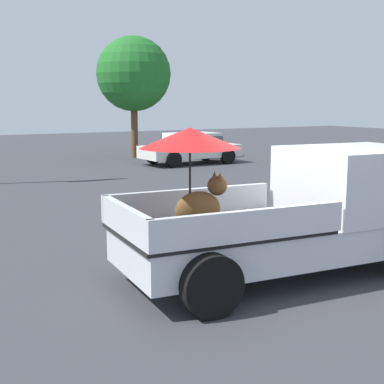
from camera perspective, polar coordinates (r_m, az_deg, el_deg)
The scene contains 4 objects.
ground_plane at distance 8.48m, azimuth 9.57°, elevation -8.62°, with size 80.00×80.00×0.00m, color #38383D.
pickup_truck_main at distance 8.46m, azimuth 11.95°, elevation -1.86°, with size 5.19×2.59×2.28m.
parked_sedan_near at distance 23.32m, azimuth -0.08°, elevation 4.82°, with size 4.36×2.09×1.33m.
tree_by_lot at distance 26.14m, azimuth -6.20°, elevation 12.28°, with size 3.51×3.51×5.71m.
Camera 1 is at (-5.19, -6.18, 2.60)m, focal length 50.49 mm.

